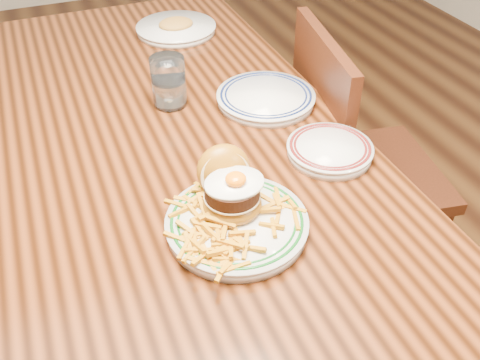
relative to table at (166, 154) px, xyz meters
name	(u,v)px	position (x,y,z in m)	size (l,w,h in m)	color
floor	(183,316)	(0.00, 0.00, -0.66)	(6.00, 6.00, 0.00)	black
table	(166,154)	(0.00, 0.00, 0.00)	(0.85, 1.60, 0.75)	black
chair_right	(350,164)	(0.56, -0.01, -0.18)	(0.48, 0.48, 0.89)	#3D180C
main_plate	(235,210)	(0.03, -0.38, 0.12)	(0.27, 0.28, 0.13)	silver
side_plate	(330,149)	(0.31, -0.26, 0.10)	(0.19, 0.19, 0.03)	silver
rear_plate	(266,97)	(0.27, 0.00, 0.10)	(0.25, 0.25, 0.03)	silver
water_glass	(169,85)	(0.05, 0.09, 0.14)	(0.09, 0.09, 0.13)	white
far_plate	(176,28)	(0.19, 0.50, 0.10)	(0.25, 0.25, 0.05)	silver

